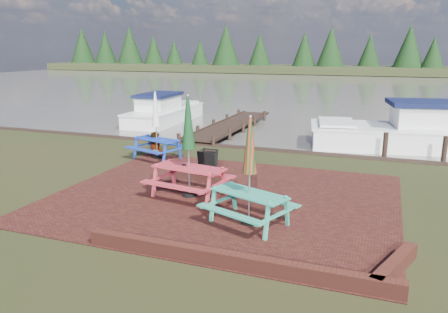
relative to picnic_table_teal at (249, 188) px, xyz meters
name	(u,v)px	position (x,y,z in m)	size (l,w,h in m)	color
ground	(209,210)	(-1.19, 0.50, -0.87)	(120.00, 120.00, 0.00)	black
paving	(223,197)	(-1.19, 1.50, -0.86)	(9.00, 7.50, 0.02)	#341210
brick_wall	(268,262)	(0.96, -1.92, -0.72)	(6.21, 1.79, 0.30)	#4C1E16
water	(347,88)	(-1.19, 37.50, -0.87)	(120.00, 60.00, 0.02)	#49463F
far_treeline	(366,53)	(-1.19, 66.50, 2.41)	(120.00, 10.00, 8.10)	black
picnic_table_teal	(249,188)	(0.00, 0.00, 0.00)	(2.25, 2.13, 2.49)	teal
picnic_table_red	(189,162)	(-2.09, 1.27, 0.09)	(2.22, 2.03, 2.74)	#AE2C38
picnic_table_blue	(157,136)	(-4.99, 4.71, -0.02)	(2.14, 2.01, 2.43)	#1635A5
chalkboard	(208,163)	(-2.35, 3.21, -0.43)	(0.53, 0.51, 0.85)	black
jetty	(230,125)	(-4.69, 11.77, -0.76)	(1.76, 9.08, 1.00)	black
boat_jetty	(164,113)	(-9.15, 13.01, -0.51)	(2.46, 6.55, 1.87)	white
boat_near	(415,134)	(3.97, 10.65, -0.41)	(8.57, 4.24, 2.22)	white
person	(155,132)	(-5.21, 5.04, 0.04)	(0.67, 0.44, 1.83)	gray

